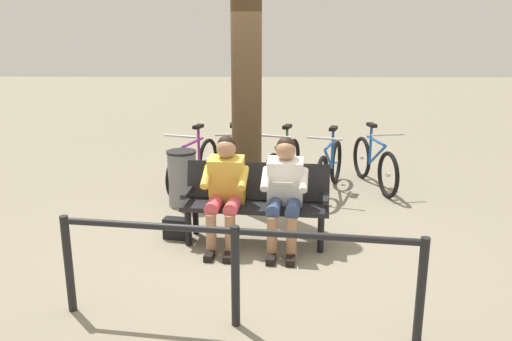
{
  "coord_description": "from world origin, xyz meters",
  "views": [
    {
      "loc": [
        -0.07,
        5.55,
        2.32
      ],
      "look_at": [
        0.04,
        -0.18,
        0.75
      ],
      "focal_mm": 36.73,
      "sensor_mm": 36.0,
      "label": 1
    }
  ],
  "objects_px": {
    "person_reading": "(285,189)",
    "bicycle_purple": "(233,164)",
    "handbag": "(177,228)",
    "tree_trunk": "(246,76)",
    "person_companion": "(225,187)",
    "litter_bin": "(182,178)",
    "bench": "(256,197)",
    "bicycle_red": "(374,164)",
    "bicycle_orange": "(329,168)",
    "bicycle_black": "(194,166)",
    "bicycle_silver": "(283,166)"
  },
  "relations": [
    {
      "from": "person_reading",
      "to": "bicycle_purple",
      "type": "xyz_separation_m",
      "value": [
        0.69,
        -2.21,
        -0.31
      ]
    },
    {
      "from": "person_reading",
      "to": "bicycle_purple",
      "type": "distance_m",
      "value": 2.33
    },
    {
      "from": "handbag",
      "to": "tree_trunk",
      "type": "xyz_separation_m",
      "value": [
        -0.75,
        -1.07,
        1.62
      ]
    },
    {
      "from": "person_reading",
      "to": "handbag",
      "type": "bearing_deg",
      "value": -3.93
    },
    {
      "from": "person_companion",
      "to": "litter_bin",
      "type": "bearing_deg",
      "value": -56.31
    },
    {
      "from": "bench",
      "to": "bicycle_red",
      "type": "relative_size",
      "value": 0.99
    },
    {
      "from": "bicycle_red",
      "to": "bicycle_orange",
      "type": "bearing_deg",
      "value": -79.01
    },
    {
      "from": "bench",
      "to": "bicycle_black",
      "type": "distance_m",
      "value": 2.12
    },
    {
      "from": "handbag",
      "to": "bicycle_purple",
      "type": "relative_size",
      "value": 0.18
    },
    {
      "from": "bicycle_red",
      "to": "bicycle_black",
      "type": "height_order",
      "value": "same"
    },
    {
      "from": "person_reading",
      "to": "bicycle_orange",
      "type": "bearing_deg",
      "value": -103.71
    },
    {
      "from": "litter_bin",
      "to": "bicycle_black",
      "type": "relative_size",
      "value": 0.46
    },
    {
      "from": "bicycle_red",
      "to": "bicycle_purple",
      "type": "relative_size",
      "value": 0.99
    },
    {
      "from": "person_reading",
      "to": "person_companion",
      "type": "height_order",
      "value": "same"
    },
    {
      "from": "person_companion",
      "to": "bicycle_silver",
      "type": "height_order",
      "value": "person_companion"
    },
    {
      "from": "bicycle_orange",
      "to": "bicycle_purple",
      "type": "height_order",
      "value": "same"
    },
    {
      "from": "bicycle_silver",
      "to": "bicycle_black",
      "type": "xyz_separation_m",
      "value": [
        1.31,
        0.02,
        0.0
      ]
    },
    {
      "from": "bicycle_silver",
      "to": "person_reading",
      "type": "bearing_deg",
      "value": 17.61
    },
    {
      "from": "handbag",
      "to": "bicycle_orange",
      "type": "bearing_deg",
      "value": -137.34
    },
    {
      "from": "handbag",
      "to": "bicycle_black",
      "type": "distance_m",
      "value": 1.89
    },
    {
      "from": "person_companion",
      "to": "bicycle_red",
      "type": "xyz_separation_m",
      "value": [
        -2.05,
        -2.19,
        -0.3
      ]
    },
    {
      "from": "handbag",
      "to": "bicycle_black",
      "type": "xyz_separation_m",
      "value": [
        0.05,
        -1.88,
        0.24
      ]
    },
    {
      "from": "person_companion",
      "to": "bicycle_silver",
      "type": "bearing_deg",
      "value": -102.49
    },
    {
      "from": "handbag",
      "to": "tree_trunk",
      "type": "relative_size",
      "value": 0.09
    },
    {
      "from": "bicycle_orange",
      "to": "bicycle_purple",
      "type": "distance_m",
      "value": 1.42
    },
    {
      "from": "bench",
      "to": "bicycle_purple",
      "type": "distance_m",
      "value": 2.05
    },
    {
      "from": "person_reading",
      "to": "tree_trunk",
      "type": "height_order",
      "value": "tree_trunk"
    },
    {
      "from": "handbag",
      "to": "tree_trunk",
      "type": "bearing_deg",
      "value": -125.14
    },
    {
      "from": "bicycle_red",
      "to": "bicycle_orange",
      "type": "xyz_separation_m",
      "value": [
        0.7,
        0.28,
        0.0
      ]
    },
    {
      "from": "tree_trunk",
      "to": "bicycle_silver",
      "type": "relative_size",
      "value": 2.16
    },
    {
      "from": "litter_bin",
      "to": "bicycle_orange",
      "type": "relative_size",
      "value": 0.46
    },
    {
      "from": "bicycle_orange",
      "to": "bicycle_black",
      "type": "bearing_deg",
      "value": -75.13
    },
    {
      "from": "bicycle_red",
      "to": "bicycle_silver",
      "type": "xyz_separation_m",
      "value": [
        1.36,
        0.15,
        0.0
      ]
    },
    {
      "from": "handbag",
      "to": "bicycle_orange",
      "type": "height_order",
      "value": "bicycle_orange"
    },
    {
      "from": "person_companion",
      "to": "bicycle_black",
      "type": "relative_size",
      "value": 0.74
    },
    {
      "from": "bench",
      "to": "tree_trunk",
      "type": "distance_m",
      "value": 1.65
    },
    {
      "from": "bicycle_purple",
      "to": "litter_bin",
      "type": "bearing_deg",
      "value": -39.47
    },
    {
      "from": "person_companion",
      "to": "bicycle_black",
      "type": "distance_m",
      "value": 2.14
    },
    {
      "from": "bench",
      "to": "tree_trunk",
      "type": "relative_size",
      "value": 0.47
    },
    {
      "from": "bicycle_red",
      "to": "bicycle_black",
      "type": "relative_size",
      "value": 1.03
    },
    {
      "from": "litter_bin",
      "to": "bicycle_black",
      "type": "height_order",
      "value": "bicycle_black"
    },
    {
      "from": "person_reading",
      "to": "handbag",
      "type": "xyz_separation_m",
      "value": [
        1.2,
        -0.21,
        -0.54
      ]
    },
    {
      "from": "person_companion",
      "to": "bicycle_orange",
      "type": "height_order",
      "value": "person_companion"
    },
    {
      "from": "bench",
      "to": "bicycle_silver",
      "type": "height_order",
      "value": "bicycle_silver"
    },
    {
      "from": "litter_bin",
      "to": "bicycle_purple",
      "type": "bearing_deg",
      "value": -126.9
    },
    {
      "from": "bicycle_black",
      "to": "bench",
      "type": "bearing_deg",
      "value": 44.54
    },
    {
      "from": "bicycle_purple",
      "to": "bench",
      "type": "bearing_deg",
      "value": 8.22
    },
    {
      "from": "bench",
      "to": "bicycle_red",
      "type": "distance_m",
      "value": 2.69
    },
    {
      "from": "tree_trunk",
      "to": "bicycle_purple",
      "type": "distance_m",
      "value": 1.68
    },
    {
      "from": "litter_bin",
      "to": "bicycle_red",
      "type": "xyz_separation_m",
      "value": [
        -2.73,
        -0.89,
        -0.02
      ]
    }
  ]
}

